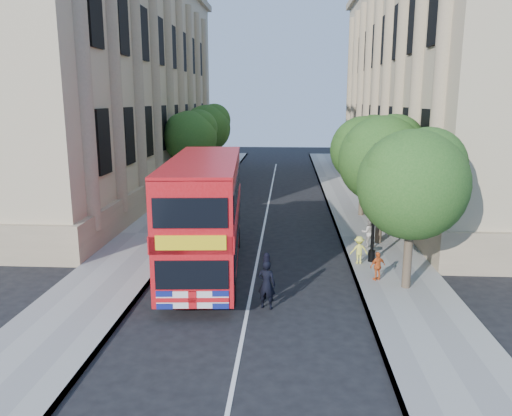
% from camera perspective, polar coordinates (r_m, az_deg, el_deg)
% --- Properties ---
extents(ground, '(120.00, 120.00, 0.00)m').
position_cam_1_polar(ground, '(16.66, -1.19, -12.68)').
color(ground, black).
rests_on(ground, ground).
extents(pavement_right, '(3.50, 80.00, 0.12)m').
position_cam_1_polar(pavement_right, '(26.37, 13.27, -3.36)').
color(pavement_right, gray).
rests_on(pavement_right, ground).
extents(pavement_left, '(3.50, 80.00, 0.12)m').
position_cam_1_polar(pavement_left, '(26.94, -11.65, -2.95)').
color(pavement_left, gray).
rests_on(pavement_left, ground).
extents(building_right, '(12.00, 38.00, 18.00)m').
position_cam_1_polar(building_right, '(41.03, 22.12, 14.20)').
color(building_right, tan).
rests_on(building_right, ground).
extents(building_left, '(12.00, 38.00, 18.00)m').
position_cam_1_polar(building_left, '(41.90, -18.04, 14.44)').
color(building_left, tan).
rests_on(building_left, ground).
extents(tree_right_near, '(4.00, 4.00, 6.08)m').
position_cam_1_polar(tree_right_near, '(18.84, 17.60, 3.22)').
color(tree_right_near, '#473828').
rests_on(tree_right_near, ground).
extents(tree_right_mid, '(4.20, 4.20, 6.37)m').
position_cam_1_polar(tree_right_mid, '(24.63, 14.35, 5.90)').
color(tree_right_mid, '#473828').
rests_on(tree_right_mid, ground).
extents(tree_right_far, '(4.00, 4.00, 6.15)m').
position_cam_1_polar(tree_right_far, '(30.53, 12.31, 6.93)').
color(tree_right_far, '#473828').
rests_on(tree_right_far, ground).
extents(tree_left_far, '(4.00, 4.00, 6.30)m').
position_cam_1_polar(tree_left_far, '(37.87, -7.46, 8.30)').
color(tree_left_far, '#473828').
rests_on(tree_left_far, ground).
extents(tree_left_back, '(4.20, 4.20, 6.65)m').
position_cam_1_polar(tree_left_back, '(45.71, -5.53, 9.36)').
color(tree_left_back, '#473828').
rests_on(tree_left_back, ground).
extents(lamp_post, '(0.32, 0.32, 5.16)m').
position_cam_1_polar(lamp_post, '(21.84, 13.34, 0.02)').
color(lamp_post, black).
rests_on(lamp_post, pavement_right).
extents(double_decker_bus, '(3.40, 10.20, 4.63)m').
position_cam_1_polar(double_decker_bus, '(20.50, -5.84, -0.36)').
color(double_decker_bus, red).
rests_on(double_decker_bus, ground).
extents(box_van, '(2.15, 4.69, 2.62)m').
position_cam_1_polar(box_van, '(26.64, -5.47, -0.20)').
color(box_van, black).
rests_on(box_van, ground).
extents(police_constable, '(0.73, 0.58, 1.73)m').
position_cam_1_polar(police_constable, '(17.20, 1.22, -8.72)').
color(police_constable, black).
rests_on(police_constable, ground).
extents(woman_pedestrian, '(0.77, 0.63, 1.46)m').
position_cam_1_polar(woman_pedestrian, '(24.35, 12.74, -2.71)').
color(woman_pedestrian, beige).
rests_on(woman_pedestrian, pavement_right).
extents(child_a, '(0.72, 0.54, 1.14)m').
position_cam_1_polar(child_a, '(20.10, 13.74, -6.46)').
color(child_a, orange).
rests_on(child_a, pavement_right).
extents(child_b, '(0.83, 0.56, 1.20)m').
position_cam_1_polar(child_b, '(21.90, 11.69, -4.71)').
color(child_b, '#F0ED52').
rests_on(child_b, pavement_right).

